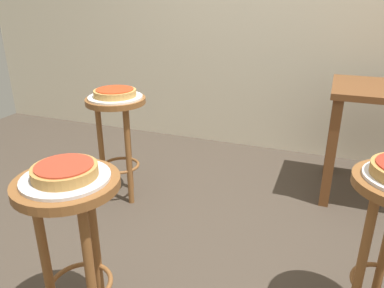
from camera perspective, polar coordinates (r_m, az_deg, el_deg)
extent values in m
plane|color=#42382D|center=(2.11, 4.12, -16.50)|extent=(6.00, 6.00, 0.00)
cylinder|color=brown|center=(1.40, -18.63, -5.82)|extent=(0.38, 0.38, 0.03)
cylinder|color=brown|center=(1.66, -14.55, -14.86)|extent=(0.04, 0.04, 0.67)
cylinder|color=brown|center=(1.61, -21.36, -17.09)|extent=(0.04, 0.04, 0.67)
cylinder|color=brown|center=(1.50, -15.20, -19.48)|extent=(0.04, 0.04, 0.67)
torus|color=brown|center=(1.65, -16.65, -19.80)|extent=(0.25, 0.25, 0.02)
cylinder|color=silver|center=(1.39, -18.75, -4.96)|extent=(0.31, 0.31, 0.01)
cylinder|color=#B78442|center=(1.38, -18.88, -3.99)|extent=(0.23, 0.23, 0.04)
cylinder|color=#B23823|center=(1.37, -19.00, -3.13)|extent=(0.20, 0.20, 0.01)
cylinder|color=brown|center=(1.64, 24.42, -16.80)|extent=(0.04, 0.04, 0.67)
torus|color=brown|center=(1.76, 27.27, -18.54)|extent=(0.25, 0.25, 0.02)
cylinder|color=brown|center=(2.41, -11.61, 6.51)|extent=(0.38, 0.38, 0.03)
cylinder|color=brown|center=(2.62, -9.68, -0.22)|extent=(0.04, 0.04, 0.67)
cylinder|color=brown|center=(2.53, -13.66, -1.31)|extent=(0.04, 0.04, 0.67)
cylinder|color=brown|center=(2.43, -9.69, -2.01)|extent=(0.04, 0.04, 0.67)
torus|color=brown|center=(2.57, -10.85, -3.21)|extent=(0.25, 0.25, 0.02)
cylinder|color=white|center=(2.41, -11.66, 7.05)|extent=(0.34, 0.34, 0.01)
cylinder|color=tan|center=(2.40, -11.70, 7.65)|extent=(0.26, 0.26, 0.04)
cylinder|color=red|center=(2.39, -11.75, 8.18)|extent=(0.23, 0.23, 0.01)
cube|color=brown|center=(2.52, 20.45, -1.54)|extent=(0.06, 0.06, 0.73)
cube|color=brown|center=(3.00, 20.79, 2.14)|extent=(0.06, 0.06, 0.73)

